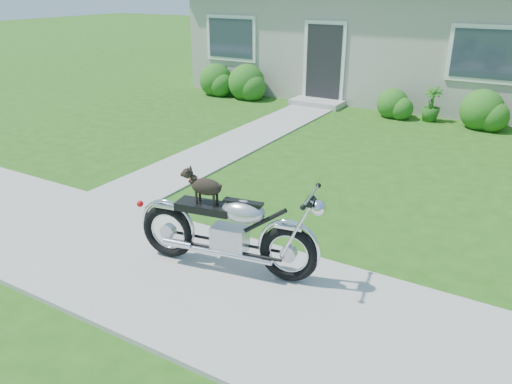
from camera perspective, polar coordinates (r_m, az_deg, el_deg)
ground at (r=6.31m, az=-13.45°, el=-7.35°), size 80.00×80.00×0.00m
sidewalk at (r=6.30m, az=-13.47°, el=-7.19°), size 24.00×2.20×0.04m
walkway at (r=10.82m, az=-1.02°, el=6.18°), size 1.20×8.00×0.03m
house at (r=16.33m, az=17.55°, el=18.46°), size 12.60×7.03×4.50m
shrub_row at (r=13.15m, az=13.64°, el=10.45°), size 10.47×1.15×1.15m
potted_plant_left at (r=15.13m, az=-3.16°, el=12.49°), size 0.96×0.98×0.82m
potted_plant_right at (r=12.89m, az=19.39°, el=9.45°), size 0.50×0.50×0.83m
motorcycle_with_dog at (r=5.62m, az=-3.15°, el=-4.21°), size 2.21×0.71×1.17m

